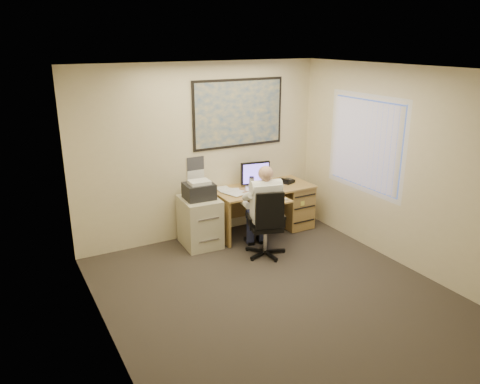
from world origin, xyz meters
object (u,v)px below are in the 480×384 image
person (265,211)px  office_chair (268,236)px  desk (279,202)px  filing_cabinet (200,217)px

person → office_chair: bearing=-67.3°
desk → office_chair: 1.13m
desk → office_chair: bearing=-131.5°
desk → filing_cabinet: size_ratio=1.55×
desk → office_chair: size_ratio=1.57×
filing_cabinet → person: person is taller
office_chair → desk: bearing=65.6°
office_chair → filing_cabinet: bearing=147.9°
filing_cabinet → person: 1.04m
filing_cabinet → office_chair: (0.70, -0.82, -0.14)m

